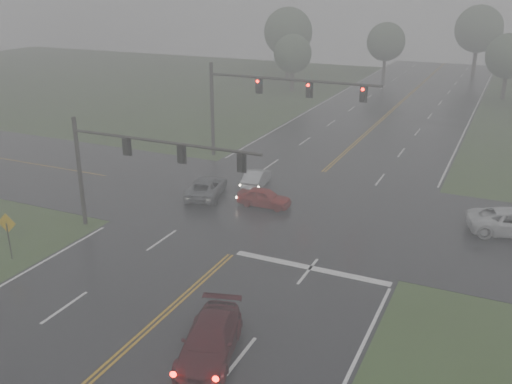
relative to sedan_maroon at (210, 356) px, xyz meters
The scene contains 16 objects.
main_road 14.73m from the sedan_maroon, 103.20° to the left, with size 18.00×160.00×0.02m, color black.
cross_street 16.69m from the sedan_maroon, 101.63° to the left, with size 120.00×14.00×0.02m, color black.
stop_bar 8.82m from the sedan_maroon, 82.60° to the left, with size 8.50×0.50×0.01m, color white.
sedan_maroon is the anchor object (origin of this frame).
sedan_red 16.41m from the sedan_maroon, 106.45° to the left, with size 1.46×3.64×1.24m, color maroon.
sedan_silver 20.27m from the sedan_maroon, 109.50° to the left, with size 1.33×3.80×1.25m, color #AFB2B7.
car_grey 18.19m from the sedan_maroon, 119.90° to the left, with size 2.17×4.70×1.31m, color #54575C.
pickup_white 20.80m from the sedan_maroon, 59.35° to the left, with size 2.47×5.35×1.49m, color silver.
signal_gantry_near 13.80m from the sedan_maroon, 139.31° to the left, with size 12.15×0.29×6.74m.
signal_gantry_far 27.13m from the sedan_maroon, 110.04° to the left, with size 14.40×0.40×7.88m.
sign_diamond_west 14.36m from the sedan_maroon, 167.89° to the left, with size 1.10×0.23×2.66m.
tree_nw_a 59.79m from the sedan_maroon, 108.27° to the left, with size 5.14×5.14×7.56m.
tree_ne_a 62.92m from the sedan_maroon, 82.70° to the left, with size 5.58×5.58×8.19m.
tree_n_mid 72.70m from the sedan_maroon, 97.57° to the left, with size 5.76×5.76×8.45m.
tree_nw_b 69.53m from the sedan_maroon, 109.28° to the left, with size 7.25×7.25×10.64m.
tree_n_far 82.46m from the sedan_maroon, 88.18° to the left, with size 7.35×7.35×10.79m.
Camera 1 is at (13.07, -10.97, 14.14)m, focal length 40.00 mm.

